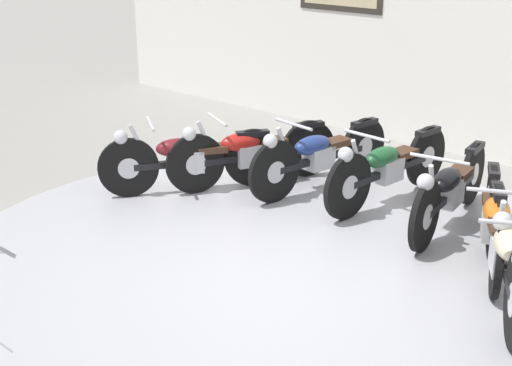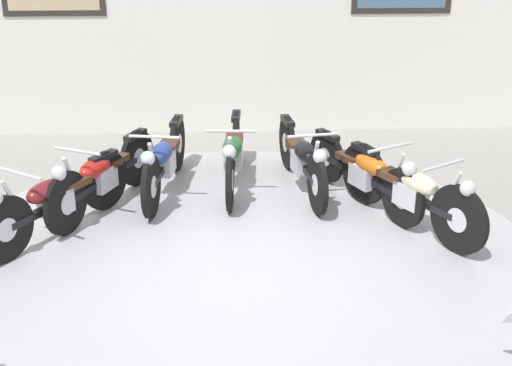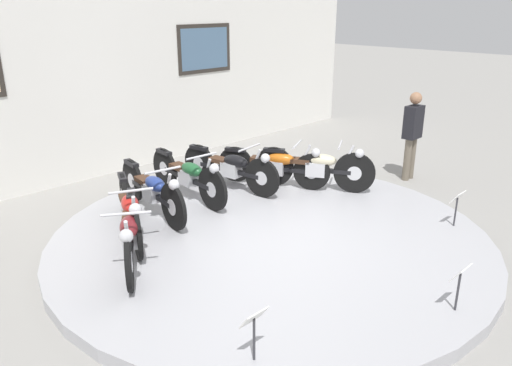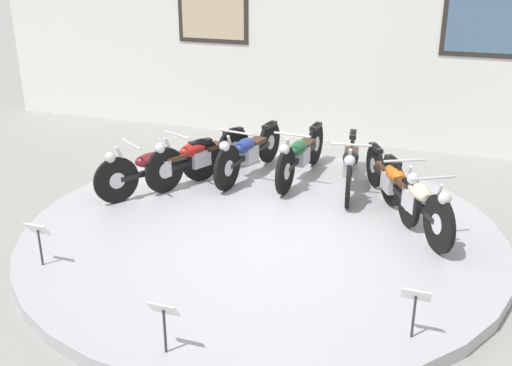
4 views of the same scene
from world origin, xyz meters
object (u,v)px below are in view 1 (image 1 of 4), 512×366
(motorcycle_blue, at_px, (319,154))
(motorcycle_orange, at_px, (495,220))
(motorcycle_maroon, at_px, (188,157))
(motorcycle_cream, at_px, (506,252))
(motorcycle_black, at_px, (450,188))
(motorcycle_green, at_px, (387,166))
(motorcycle_red, at_px, (250,151))

(motorcycle_blue, height_order, motorcycle_orange, motorcycle_blue)
(motorcycle_maroon, xyz_separation_m, motorcycle_cream, (3.52, 0.00, 0.01))
(motorcycle_cream, bearing_deg, motorcycle_black, 134.54)
(motorcycle_maroon, height_order, motorcycle_blue, motorcycle_blue)
(motorcycle_orange, bearing_deg, motorcycle_blue, 169.34)
(motorcycle_blue, relative_size, motorcycle_black, 1.01)
(motorcycle_orange, xyz_separation_m, motorcycle_cream, (0.35, -0.59, 0.02))
(motorcycle_black, bearing_deg, motorcycle_green, 169.23)
(motorcycle_black, bearing_deg, motorcycle_blue, 179.96)
(motorcycle_red, relative_size, motorcycle_green, 0.91)
(motorcycle_green, relative_size, motorcycle_cream, 1.13)
(motorcycle_blue, height_order, motorcycle_cream, motorcycle_cream)
(motorcycle_red, xyz_separation_m, motorcycle_black, (2.18, 0.41, -0.00))
(motorcycle_black, height_order, motorcycle_orange, motorcycle_black)
(motorcycle_black, xyz_separation_m, motorcycle_cream, (0.99, -1.00, 0.01))
(motorcycle_orange, bearing_deg, motorcycle_cream, -59.19)
(motorcycle_orange, bearing_deg, motorcycle_black, 147.11)
(motorcycle_red, distance_m, motorcycle_cream, 3.22)
(motorcycle_green, bearing_deg, motorcycle_blue, -169.23)
(motorcycle_black, distance_m, motorcycle_orange, 0.75)
(motorcycle_green, xyz_separation_m, motorcycle_black, (0.78, -0.15, -0.01))
(motorcycle_maroon, bearing_deg, motorcycle_blue, 45.41)
(motorcycle_blue, relative_size, motorcycle_orange, 1.12)
(motorcycle_maroon, height_order, motorcycle_orange, motorcycle_maroon)
(motorcycle_red, bearing_deg, motorcycle_maroon, -121.10)
(motorcycle_red, relative_size, motorcycle_black, 0.93)
(motorcycle_orange, bearing_deg, motorcycle_red, 179.97)
(motorcycle_green, xyz_separation_m, motorcycle_cream, (1.76, -1.15, 0.00))
(motorcycle_maroon, distance_m, motorcycle_red, 0.70)
(motorcycle_red, bearing_deg, motorcycle_cream, -10.64)
(motorcycle_maroon, relative_size, motorcycle_blue, 0.85)
(motorcycle_black, bearing_deg, motorcycle_maroon, -158.43)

